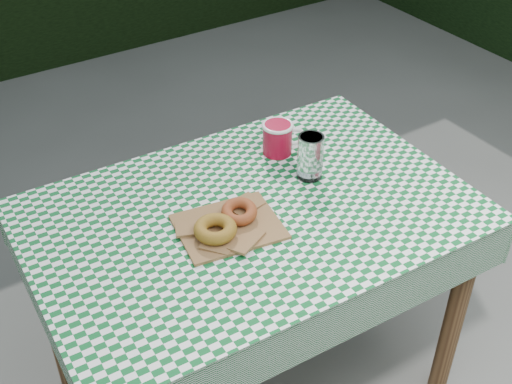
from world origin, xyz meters
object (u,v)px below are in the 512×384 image
table (252,308)px  coffee_mug (277,138)px  paper_bag (229,226)px  drinking_glass (310,157)px

table → coffee_mug: size_ratio=6.61×
paper_bag → drinking_glass: size_ratio=1.97×
coffee_mug → drinking_glass: size_ratio=1.32×
table → drinking_glass: (0.23, 0.05, 0.45)m
table → paper_bag: size_ratio=4.44×
paper_bag → coffee_mug: coffee_mug is taller
paper_bag → coffee_mug: size_ratio=1.49×
coffee_mug → drinking_glass: (0.01, -0.15, 0.02)m
table → drinking_glass: drinking_glass is taller
paper_bag → drinking_glass: bearing=13.5°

